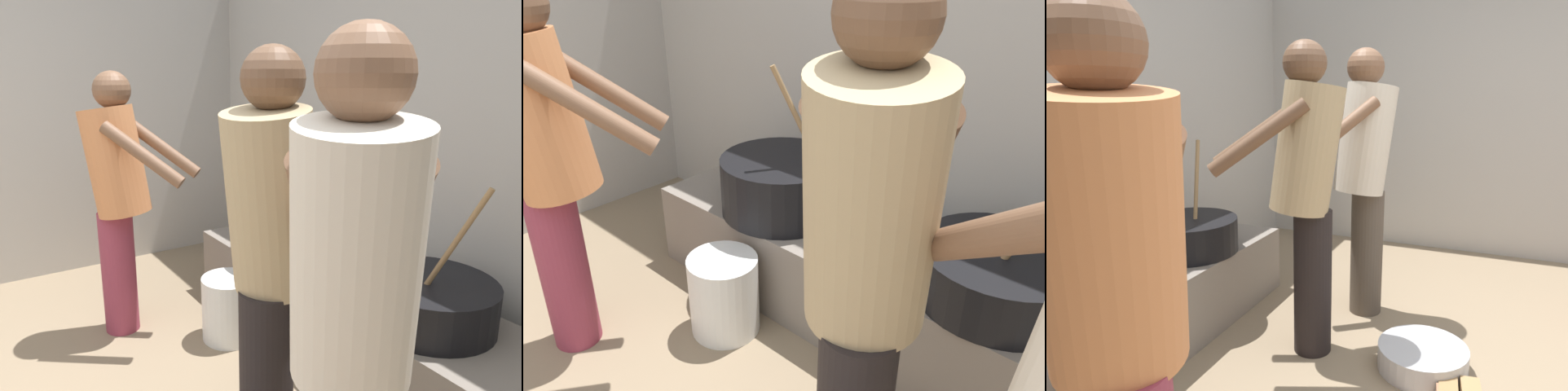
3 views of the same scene
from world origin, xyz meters
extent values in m
cube|color=#ADA8A0|center=(0.00, 2.41, 1.21)|extent=(4.95, 0.20, 2.41)
cube|color=#ADA8A0|center=(2.38, 0.00, 1.21)|extent=(0.20, 5.02, 2.41)
cube|color=slate|center=(-0.24, 1.89, 0.22)|extent=(2.35, 0.60, 0.43)
cylinder|color=black|center=(0.29, 1.87, 0.53)|extent=(0.59, 0.59, 0.20)
cylinder|color=#937047|center=(0.39, 1.87, 0.83)|extent=(0.24, 0.13, 0.51)
cylinder|color=#D17F4C|center=(-1.13, 0.93, 1.04)|extent=(0.48, 0.48, 0.63)
sphere|color=brown|center=(-1.12, 0.94, 1.43)|extent=(0.20, 0.20, 0.20)
cylinder|color=brown|center=(-0.88, 1.01, 1.10)|extent=(0.36, 0.38, 0.35)
cylinder|color=brown|center=(-1.07, 1.19, 1.10)|extent=(0.36, 0.38, 0.35)
cylinder|color=black|center=(0.24, 1.04, 0.39)|extent=(0.20, 0.20, 0.77)
cylinder|color=tan|center=(0.23, 1.07, 1.09)|extent=(0.45, 0.48, 0.66)
sphere|color=brown|center=(0.22, 1.08, 1.50)|extent=(0.21, 0.21, 0.21)
cylinder|color=brown|center=(0.23, 1.34, 1.16)|extent=(0.29, 0.45, 0.36)
cylinder|color=brown|center=(-0.01, 1.21, 1.16)|extent=(0.29, 0.45, 0.36)
cylinder|color=#4C4238|center=(0.80, 0.91, 0.39)|extent=(0.20, 0.20, 0.78)
cylinder|color=beige|center=(0.78, 0.93, 1.10)|extent=(0.49, 0.48, 0.67)
sphere|color=brown|center=(0.77, 0.94, 1.51)|extent=(0.22, 0.22, 0.22)
cylinder|color=brown|center=(0.70, 1.19, 1.16)|extent=(0.39, 0.38, 0.36)
cylinder|color=brown|center=(0.52, 1.00, 1.16)|extent=(0.39, 0.38, 0.36)
cylinder|color=#B7B7BC|center=(0.29, 0.47, 0.06)|extent=(0.44, 0.44, 0.12)
camera|label=1|loc=(1.52, 0.20, 1.50)|focal=32.75mm
camera|label=2|loc=(0.77, 0.20, 1.61)|focal=35.45mm
camera|label=3|loc=(-1.79, 0.20, 1.32)|focal=30.83mm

